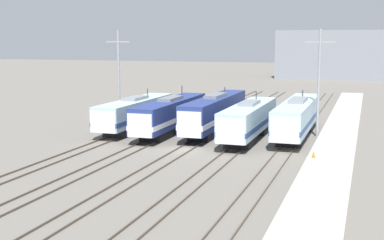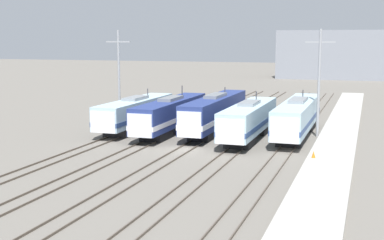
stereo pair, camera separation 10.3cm
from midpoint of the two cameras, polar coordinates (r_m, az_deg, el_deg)
The scene contains 16 objects.
ground_plane at distance 52.08m, azimuth -0.63°, elevation -3.13°, with size 400.00×400.00×0.00m, color #666059.
rail_pair_far_left at distance 55.77m, azimuth -9.77°, elevation -2.39°, with size 1.50×120.00×0.15m.
rail_pair_center_left at distance 53.74m, azimuth -5.36°, elevation -2.72°, with size 1.51×120.00×0.15m.
rail_pair_center at distance 52.06m, azimuth -0.63°, elevation -3.05°, with size 1.51×120.00×0.15m.
rail_pair_center_right at distance 50.76m, azimuth 4.38°, elevation -3.38°, with size 1.51×120.00×0.15m.
rail_pair_far_right at distance 49.86m, azimuth 9.62°, elevation -3.69°, with size 1.50×120.00×0.15m.
locomotive_far_left at distance 62.99m, azimuth -6.16°, elevation 0.74°, with size 3.13×16.57×4.57m.
locomotive_center_left at distance 60.52m, azimuth -2.41°, elevation 0.54°, with size 2.89×17.63×5.10m.
locomotive_center at distance 61.13m, azimuth 2.44°, elevation 0.75°, with size 2.78×19.03×4.83m.
locomotive_center_right at distance 56.87m, azimuth 6.06°, elevation -0.04°, with size 3.05×16.53×4.81m.
locomotive_far_right at distance 59.35m, azimuth 11.18°, elevation 0.26°, with size 3.04×19.27×4.76m.
catenary_tower_left at distance 66.13m, azimuth -7.76°, elevation 4.70°, with size 3.16×0.29×11.71m.
catenary_tower_right at distance 59.60m, azimuth 13.44°, elevation 4.13°, with size 3.16×0.29×11.71m.
platform at distance 49.39m, azimuth 14.67°, elevation -3.88°, with size 4.00×120.00×0.30m.
traffic_cone at distance 48.10m, azimuth 12.90°, elevation -3.59°, with size 0.35×0.35×0.61m.
depot_building at distance 152.33m, azimuth 15.45°, elevation 6.74°, with size 32.52×14.09×13.06m.
Camera 2 is at (16.71, -48.18, 10.55)m, focal length 50.00 mm.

